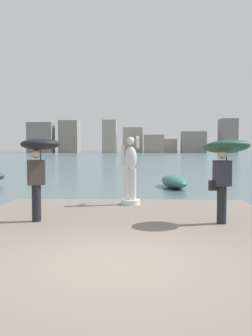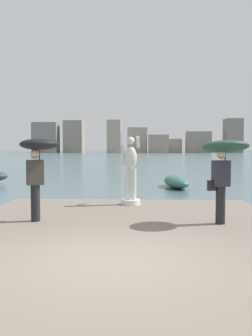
{
  "view_description": "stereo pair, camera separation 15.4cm",
  "coord_description": "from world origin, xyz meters",
  "px_view_note": "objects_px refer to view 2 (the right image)",
  "views": [
    {
      "loc": [
        0.43,
        -5.85,
        2.19
      ],
      "look_at": [
        0.0,
        5.64,
        1.55
      ],
      "focal_mm": 40.45,
      "sensor_mm": 36.0,
      "label": 1
    },
    {
      "loc": [
        0.59,
        -5.84,
        2.19
      ],
      "look_at": [
        0.0,
        5.64,
        1.55
      ],
      "focal_mm": 40.45,
      "sensor_mm": 36.0,
      "label": 2
    }
  ],
  "objects_px": {
    "boat_leftward": "(176,182)",
    "onlooker_right": "(224,156)",
    "statue_white_figure": "(131,175)",
    "onlooker_left": "(38,156)"
  },
  "relations": [
    {
      "from": "statue_white_figure",
      "to": "onlooker_right",
      "type": "distance_m",
      "value": 3.68
    },
    {
      "from": "statue_white_figure",
      "to": "onlooker_left",
      "type": "bearing_deg",
      "value": -128.35
    },
    {
      "from": "boat_leftward",
      "to": "onlooker_right",
      "type": "bearing_deg",
      "value": -89.15
    },
    {
      "from": "onlooker_left",
      "to": "boat_leftward",
      "type": "height_order",
      "value": "onlooker_left"
    },
    {
      "from": "statue_white_figure",
      "to": "onlooker_right",
      "type": "bearing_deg",
      "value": -50.88
    },
    {
      "from": "statue_white_figure",
      "to": "onlooker_left",
      "type": "height_order",
      "value": "statue_white_figure"
    },
    {
      "from": "onlooker_left",
      "to": "onlooker_right",
      "type": "relative_size",
      "value": 1.0
    },
    {
      "from": "onlooker_right",
      "to": "boat_leftward",
      "type": "height_order",
      "value": "onlooker_right"
    },
    {
      "from": "onlooker_right",
      "to": "boat_leftward",
      "type": "relative_size",
      "value": 0.59
    },
    {
      "from": "onlooker_right",
      "to": "onlooker_left",
      "type": "bearing_deg",
      "value": 178.52
    }
  ]
}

